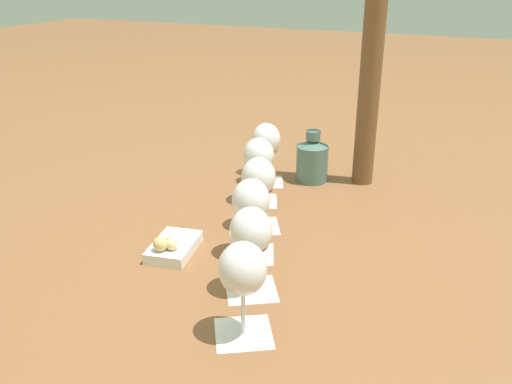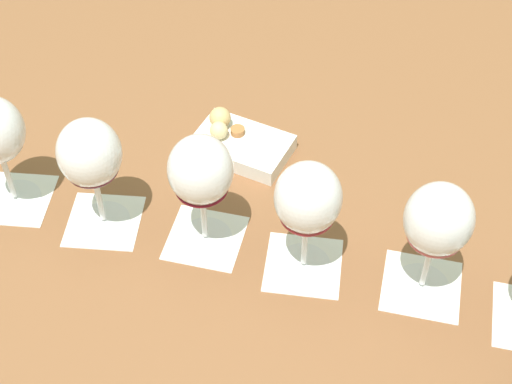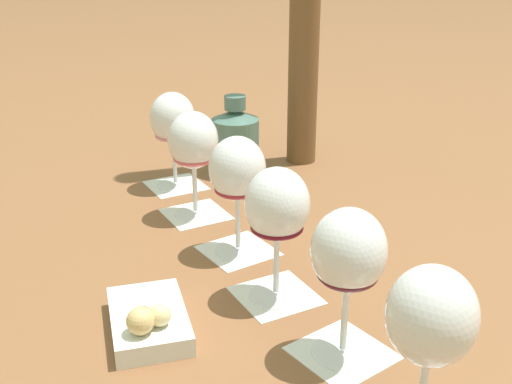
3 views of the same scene
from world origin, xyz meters
name	(u,v)px [view 1 (image 1 of 3)]	position (x,y,z in m)	size (l,w,h in m)	color
ground_plane	(256,239)	(0.00, 0.00, 0.00)	(8.00, 8.00, 0.00)	brown
tasting_card_0	(266,182)	(-0.33, -0.11, 0.00)	(0.13, 0.13, 0.00)	white
tasting_card_1	(258,201)	(-0.20, -0.08, 0.00)	(0.13, 0.13, 0.00)	white
tasting_card_2	(258,226)	(-0.06, -0.02, 0.00)	(0.13, 0.13, 0.00)	white
tasting_card_3	(251,254)	(0.07, 0.02, 0.00)	(0.13, 0.13, 0.00)	white
tasting_card_4	(251,290)	(0.20, 0.08, 0.00)	(0.13, 0.13, 0.00)	white
tasting_card_5	(243,333)	(0.32, 0.12, 0.00)	(0.13, 0.13, 0.00)	white
wine_glass_0	(266,142)	(-0.33, -0.11, 0.12)	(0.08, 0.08, 0.17)	white
wine_glass_1	(259,159)	(-0.20, -0.08, 0.12)	(0.08, 0.08, 0.17)	white
wine_glass_2	(259,180)	(-0.06, -0.02, 0.12)	(0.08, 0.08, 0.17)	white
wine_glass_3	(251,204)	(0.07, 0.02, 0.12)	(0.08, 0.08, 0.17)	white
wine_glass_4	(251,235)	(0.20, 0.08, 0.12)	(0.08, 0.08, 0.17)	white
wine_glass_5	(243,273)	(0.32, 0.12, 0.12)	(0.08, 0.08, 0.17)	white
ceramic_vase	(313,159)	(-0.39, 0.00, 0.06)	(0.09, 0.09, 0.15)	#4C7066
snack_dish	(173,247)	(0.13, -0.14, 0.02)	(0.15, 0.11, 0.06)	white
umbrella_pole	(376,4)	(-0.44, 0.14, 0.49)	(0.06, 0.06, 0.97)	brown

